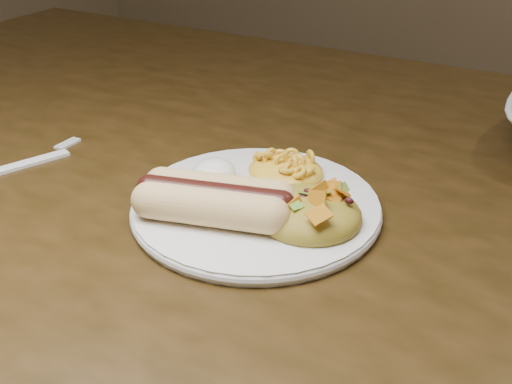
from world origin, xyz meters
The scene contains 7 objects.
table centered at (0.00, 0.00, 0.66)m, with size 1.60×0.90×0.75m.
plate centered at (0.09, -0.14, 0.76)m, with size 0.25×0.25×0.01m, color white.
hotdog centered at (0.07, -0.19, 0.78)m, with size 0.13×0.10×0.04m.
mac_and_cheese centered at (0.09, -0.08, 0.78)m, with size 0.08×0.08×0.03m, color yellow.
sour_cream centered at (0.03, -0.13, 0.78)m, with size 0.05×0.05×0.03m, color white.
taco_salad centered at (0.15, -0.15, 0.78)m, with size 0.10×0.10×0.05m.
fork centered at (-0.20, -0.18, 0.75)m, with size 0.02×0.13×0.00m, color silver.
Camera 1 is at (0.35, -0.60, 1.07)m, focal length 42.00 mm.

